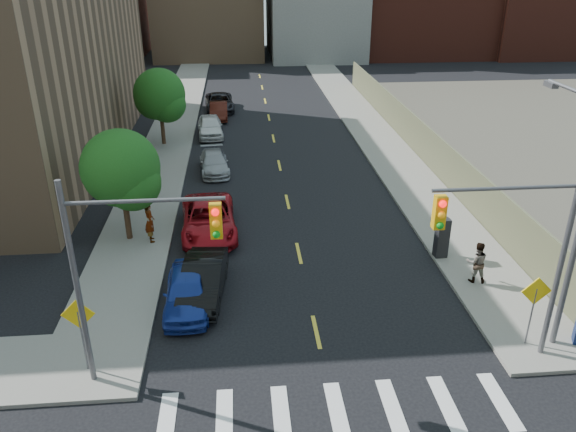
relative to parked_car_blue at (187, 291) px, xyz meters
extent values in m
cube|color=gray|center=(-2.96, 31.45, -0.65)|extent=(3.50, 73.00, 0.15)
cube|color=gray|center=(12.54, 31.45, -0.65)|extent=(3.50, 73.00, 0.15)
cube|color=#6C6E4D|center=(14.39, 17.95, 0.52)|extent=(0.12, 44.00, 2.50)
cube|color=#592319|center=(-17.21, 59.95, 5.27)|extent=(14.00, 18.00, 12.00)
cube|color=gray|center=(12.79, 59.95, 4.27)|extent=(12.00, 16.00, 10.00)
cylinder|color=#59595E|center=(-2.71, -4.05, 2.77)|extent=(0.18, 0.18, 7.00)
cylinder|color=#59595E|center=(-0.46, -4.05, 5.57)|extent=(4.50, 0.12, 0.12)
cube|color=#E5A50C|center=(1.49, -4.05, 4.87)|extent=(0.35, 0.30, 1.05)
cylinder|color=#59595E|center=(12.29, -4.05, 2.77)|extent=(0.18, 0.18, 7.00)
cylinder|color=#59595E|center=(10.04, -4.05, 5.57)|extent=(4.50, 0.12, 0.12)
cube|color=#E5A50C|center=(8.09, -4.05, 4.87)|extent=(0.35, 0.30, 1.05)
cube|color=#59595E|center=(12.99, -0.25, 7.77)|extent=(0.25, 0.60, 0.18)
cylinder|color=#59595E|center=(-3.01, -3.55, 0.47)|extent=(0.06, 0.06, 2.40)
cube|color=yellow|center=(-3.01, -3.55, 1.57)|extent=(1.06, 0.04, 1.06)
cylinder|color=#59595E|center=(11.99, -3.55, 0.47)|extent=(0.06, 0.06, 2.40)
cube|color=yellow|center=(11.99, -3.55, 1.57)|extent=(1.06, 0.04, 1.06)
cylinder|color=#59595E|center=(-3.01, 9.95, 0.47)|extent=(0.06, 0.06, 2.40)
cube|color=yellow|center=(-3.01, 9.95, 1.57)|extent=(1.06, 0.04, 1.06)
cylinder|color=#332114|center=(-3.21, 5.95, 0.59)|extent=(0.28, 0.28, 2.64)
sphere|color=#1C4F16|center=(-3.21, 5.95, 2.99)|extent=(3.60, 3.60, 3.60)
sphere|color=#1C4F16|center=(-2.71, 5.65, 2.39)|extent=(2.64, 2.64, 2.64)
sphere|color=#1C4F16|center=(-3.61, 6.35, 2.57)|extent=(2.88, 2.88, 2.88)
cylinder|color=#332114|center=(-3.21, 20.95, 0.59)|extent=(0.28, 0.28, 2.64)
sphere|color=#1C4F16|center=(-3.21, 20.95, 2.99)|extent=(3.60, 3.60, 3.60)
sphere|color=#1C4F16|center=(-2.71, 20.65, 2.39)|extent=(2.64, 2.64, 2.64)
sphere|color=#1C4F16|center=(-3.61, 21.35, 2.57)|extent=(2.88, 2.88, 2.88)
imported|color=navy|center=(0.00, 0.00, 0.00)|extent=(1.81, 4.30, 1.45)
imported|color=black|center=(0.59, 0.75, 0.02)|extent=(1.98, 4.64, 1.49)
imported|color=#A01018|center=(0.59, 6.40, 0.05)|extent=(2.96, 5.78, 1.56)
imported|color=#9EA0A5|center=(0.59, 15.11, -0.11)|extent=(2.14, 4.40, 1.23)
imported|color=silver|center=(0.05, 23.02, 0.04)|extent=(2.15, 4.63, 1.53)
imported|color=#3C130C|center=(0.59, 27.93, -0.04)|extent=(1.53, 4.18, 1.37)
imported|color=black|center=(0.59, 30.84, 0.00)|extent=(2.77, 5.37, 1.45)
cube|color=black|center=(11.09, 2.84, 0.35)|extent=(0.58, 0.49, 1.85)
imported|color=gray|center=(-2.11, 5.53, 0.41)|extent=(0.66, 0.83, 1.98)
imported|color=gray|center=(11.81, 0.63, 0.32)|extent=(0.98, 0.83, 1.79)
camera|label=1|loc=(2.26, -18.73, 11.81)|focal=35.00mm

